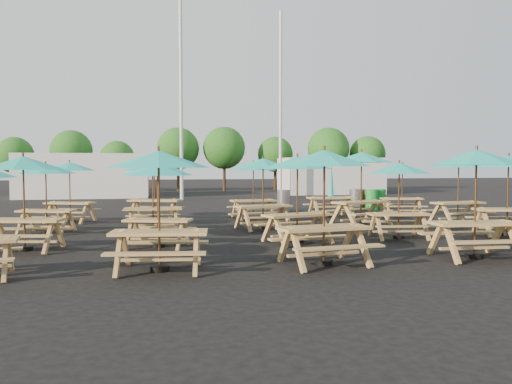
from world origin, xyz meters
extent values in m
plane|color=black|center=(0.00, 0.00, 0.00)|extent=(120.00, 120.00, 0.00)
cube|color=#B48250|center=(-6.52, -3.06, 0.73)|extent=(1.87, 1.01, 0.06)
cube|color=#B48250|center=(-6.64, -3.70, 0.44)|extent=(1.79, 0.57, 0.04)
cube|color=#B48250|center=(-6.40, -2.42, 0.44)|extent=(1.79, 0.57, 0.04)
cylinder|color=black|center=(-6.52, -3.06, 0.05)|extent=(0.36, 0.36, 0.10)
cylinder|color=brown|center=(-6.52, -3.06, 1.13)|extent=(0.04, 0.04, 2.27)
cone|color=#1FB0A5|center=(-6.52, -3.06, 2.09)|extent=(2.23, 2.23, 0.32)
cube|color=#B48250|center=(-6.68, 0.14, 0.68)|extent=(1.75, 0.98, 0.05)
cube|color=#B48250|center=(-6.81, -0.45, 0.41)|extent=(1.66, 0.58, 0.04)
cube|color=#B48250|center=(-6.55, 0.72, 0.41)|extent=(1.66, 0.58, 0.04)
cylinder|color=black|center=(-6.68, 0.14, 0.05)|extent=(0.33, 0.33, 0.09)
cylinder|color=brown|center=(-6.68, 0.14, 1.05)|extent=(0.04, 0.04, 2.10)
cone|color=#1FB0A5|center=(-6.68, 0.14, 1.94)|extent=(2.11, 2.11, 0.29)
cube|color=#B48250|center=(-6.47, 2.94, 0.70)|extent=(1.82, 1.18, 0.06)
cube|color=#B48250|center=(-6.67, 2.35, 0.43)|extent=(1.69, 0.78, 0.04)
cube|color=#B48250|center=(-6.26, 3.53, 0.43)|extent=(1.69, 0.78, 0.04)
cylinder|color=black|center=(-6.47, 2.94, 0.05)|extent=(0.34, 0.34, 0.09)
cylinder|color=brown|center=(-6.47, 2.94, 1.09)|extent=(0.04, 0.04, 2.18)
cone|color=#1FB0A5|center=(-6.47, 2.94, 2.00)|extent=(2.32, 2.32, 0.30)
cube|color=#B48250|center=(-3.38, -6.05, 0.75)|extent=(1.90, 0.94, 0.06)
cube|color=#B48250|center=(-3.47, -6.72, 0.46)|extent=(1.84, 0.49, 0.04)
cube|color=#B48250|center=(-3.29, -5.39, 0.46)|extent=(1.84, 0.49, 0.04)
cylinder|color=black|center=(-3.38, -6.05, 0.05)|extent=(0.36, 0.36, 0.10)
cylinder|color=brown|center=(-3.38, -6.05, 1.17)|extent=(0.04, 0.04, 2.33)
cone|color=#1FB0A5|center=(-3.38, -6.05, 2.15)|extent=(2.20, 2.20, 0.32)
cube|color=#B48250|center=(-3.40, -3.15, 0.68)|extent=(1.76, 1.11, 0.05)
cube|color=#B48250|center=(-3.59, -3.73, 0.41)|extent=(1.63, 0.72, 0.04)
cube|color=#B48250|center=(-3.22, -2.58, 0.41)|extent=(1.63, 0.72, 0.04)
cylinder|color=black|center=(-3.40, -3.15, 0.05)|extent=(0.33, 0.33, 0.09)
cylinder|color=brown|center=(-3.40, -3.15, 1.05)|extent=(0.04, 0.04, 2.10)
cone|color=#1FB0A5|center=(-3.40, -3.15, 1.93)|extent=(2.21, 2.21, 0.29)
cube|color=#B48250|center=(-3.55, -0.15, 0.71)|extent=(1.73, 0.68, 0.06)
cube|color=#B48250|center=(-3.55, -0.79, 0.43)|extent=(1.73, 0.24, 0.04)
cube|color=#B48250|center=(-3.55, 0.48, 0.43)|extent=(1.73, 0.24, 0.04)
cylinder|color=black|center=(-3.55, -0.15, 0.05)|extent=(0.35, 0.35, 0.10)
cylinder|color=brown|center=(-3.55, -0.15, 1.10)|extent=(0.04, 0.04, 2.21)
cone|color=#1FB0A5|center=(-3.55, -0.15, 2.03)|extent=(1.86, 1.86, 0.31)
cube|color=#B48250|center=(-3.52, 2.86, 0.76)|extent=(1.98, 1.23, 0.06)
cube|color=#B48250|center=(-3.72, 2.21, 0.46)|extent=(1.84, 0.79, 0.04)
cube|color=#B48250|center=(-3.32, 3.51, 0.46)|extent=(1.84, 0.79, 0.04)
cylinder|color=black|center=(-3.52, 2.86, 0.05)|extent=(0.37, 0.37, 0.10)
cylinder|color=brown|center=(-3.52, 2.86, 1.18)|extent=(0.05, 0.05, 2.36)
cone|color=#1FB0A5|center=(-3.52, 2.86, 2.17)|extent=(2.47, 2.47, 0.33)
cube|color=#B48250|center=(-0.10, -6.08, 0.76)|extent=(1.93, 0.96, 0.06)
cube|color=#B48250|center=(0.00, -6.76, 0.46)|extent=(1.87, 0.50, 0.04)
cube|color=#B48250|center=(-0.19, -5.41, 0.46)|extent=(1.87, 0.50, 0.04)
cylinder|color=black|center=(-0.10, -6.08, 0.05)|extent=(0.37, 0.37, 0.10)
cylinder|color=brown|center=(-0.10, -6.08, 1.18)|extent=(0.05, 0.05, 2.36)
cone|color=#1FB0A5|center=(-0.10, -6.08, 2.18)|extent=(2.23, 2.23, 0.33)
cube|color=#B48250|center=(0.18, -3.16, 0.73)|extent=(1.91, 1.15, 0.06)
cube|color=#B48250|center=(0.35, -3.79, 0.45)|extent=(1.79, 0.72, 0.04)
cube|color=#B48250|center=(0.00, -2.53, 0.45)|extent=(1.79, 0.72, 0.04)
cylinder|color=black|center=(0.18, -3.16, 0.05)|extent=(0.36, 0.36, 0.10)
cylinder|color=brown|center=(0.18, -3.16, 1.14)|extent=(0.04, 0.04, 2.28)
cone|color=#1FB0A5|center=(0.18, -3.16, 2.10)|extent=(2.36, 2.36, 0.32)
cube|color=#B48250|center=(-0.10, -0.18, 0.73)|extent=(1.90, 1.08, 0.06)
cube|color=#B48250|center=(0.05, -0.81, 0.45)|extent=(1.80, 0.65, 0.04)
cube|color=#B48250|center=(-0.25, 0.46, 0.45)|extent=(1.80, 0.65, 0.04)
cylinder|color=black|center=(-0.10, -0.18, 0.05)|extent=(0.36, 0.36, 0.10)
cylinder|color=brown|center=(-0.10, -0.18, 1.14)|extent=(0.04, 0.04, 2.28)
cone|color=#1FB0A5|center=(-0.10, -0.18, 2.10)|extent=(2.30, 2.30, 0.32)
cube|color=#B48250|center=(0.17, 2.90, 0.70)|extent=(1.77, 0.86, 0.06)
cube|color=#B48250|center=(0.25, 2.28, 0.43)|extent=(1.72, 0.44, 0.04)
cube|color=#B48250|center=(0.10, 3.52, 0.43)|extent=(1.72, 0.44, 0.04)
cylinder|color=black|center=(0.17, 2.90, 0.05)|extent=(0.34, 0.34, 0.09)
cylinder|color=brown|center=(0.17, 2.90, 1.09)|extent=(0.04, 0.04, 2.17)
cone|color=#1FB0A5|center=(0.17, 2.90, 2.00)|extent=(2.03, 2.03, 0.30)
cube|color=#B48250|center=(3.38, -6.03, 0.77)|extent=(1.91, 0.84, 0.06)
cube|color=#B48250|center=(3.34, -6.72, 0.47)|extent=(1.89, 0.37, 0.04)
cube|color=#B48250|center=(3.42, -5.35, 0.47)|extent=(1.89, 0.37, 0.04)
cylinder|color=black|center=(3.38, -6.03, 0.05)|extent=(0.37, 0.37, 0.10)
cylinder|color=brown|center=(3.38, -6.03, 1.20)|extent=(0.05, 0.05, 2.39)
cone|color=#1FB0A5|center=(3.38, -6.03, 2.21)|extent=(2.12, 2.12, 0.33)
cube|color=#B48250|center=(3.15, -2.97, 0.68)|extent=(1.72, 0.82, 0.06)
cube|color=#B48250|center=(3.09, -3.57, 0.42)|extent=(1.68, 0.41, 0.04)
cube|color=#B48250|center=(3.22, -2.36, 0.42)|extent=(1.68, 0.41, 0.04)
cylinder|color=black|center=(3.15, -2.97, 0.05)|extent=(0.33, 0.33, 0.09)
cylinder|color=brown|center=(3.15, -2.97, 1.06)|extent=(0.04, 0.04, 2.13)
cone|color=#1FB0A5|center=(3.15, -2.97, 1.96)|extent=(1.96, 1.96, 0.30)
cube|color=#B48250|center=(3.27, -0.08, 0.81)|extent=(2.10, 1.37, 0.07)
cube|color=#B48250|center=(3.51, -0.76, 0.49)|extent=(1.94, 0.91, 0.04)
cube|color=#B48250|center=(3.03, 0.60, 0.49)|extent=(1.94, 0.91, 0.04)
cylinder|color=black|center=(3.27, -0.08, 0.05)|extent=(0.39, 0.39, 0.11)
cylinder|color=brown|center=(3.27, -0.08, 1.25)|extent=(0.05, 0.05, 2.51)
cone|color=#1FB0A5|center=(3.27, -0.08, 2.31)|extent=(2.68, 2.68, 0.35)
cube|color=#B48250|center=(3.34, 3.05, 0.75)|extent=(1.84, 0.73, 0.06)
cube|color=#B48250|center=(3.35, 2.37, 0.46)|extent=(1.84, 0.27, 0.04)
cube|color=#B48250|center=(3.33, 3.72, 0.46)|extent=(1.84, 0.27, 0.04)
cylinder|color=black|center=(3.34, 3.05, 0.05)|extent=(0.37, 0.37, 0.10)
cylinder|color=brown|center=(3.34, 3.05, 1.17)|extent=(0.04, 0.04, 2.34)
cone|color=#1FB0A5|center=(3.34, 3.05, 1.58)|extent=(0.22, 0.22, 1.53)
cube|color=#B48250|center=(6.57, -2.96, 0.75)|extent=(1.95, 1.13, 0.06)
cube|color=#B48250|center=(6.74, -2.31, 0.46)|extent=(1.84, 0.68, 0.04)
cylinder|color=black|center=(6.57, -2.96, 0.05)|extent=(0.37, 0.37, 0.10)
cylinder|color=brown|center=(6.57, -2.96, 1.17)|extent=(0.04, 0.04, 2.34)
cone|color=#1FB0A5|center=(6.57, -2.96, 2.15)|extent=(2.37, 2.37, 0.33)
cube|color=#B48250|center=(6.79, -0.20, 0.74)|extent=(1.89, 0.95, 0.06)
cube|color=#B48250|center=(6.88, -0.86, 0.45)|extent=(1.83, 0.50, 0.04)
cube|color=#B48250|center=(6.70, 0.46, 0.45)|extent=(1.83, 0.50, 0.04)
cylinder|color=black|center=(6.79, -0.20, 0.05)|extent=(0.36, 0.36, 0.10)
cylinder|color=brown|center=(6.79, -0.20, 1.16)|extent=(0.04, 0.04, 2.31)
cone|color=#1FB0A5|center=(6.79, -0.20, 2.13)|extent=(2.19, 2.19, 0.32)
cube|color=#B48250|center=(6.40, 3.06, 0.68)|extent=(1.76, 0.96, 0.06)
cube|color=#B48250|center=(6.28, 2.46, 0.42)|extent=(1.67, 0.55, 0.04)
cube|color=#B48250|center=(6.51, 3.66, 0.42)|extent=(1.67, 0.55, 0.04)
cylinder|color=black|center=(6.40, 3.06, 0.05)|extent=(0.33, 0.33, 0.09)
cylinder|color=brown|center=(6.40, 3.06, 1.06)|extent=(0.04, 0.04, 2.12)
cone|color=#1FB0A5|center=(6.40, 3.06, 1.96)|extent=(2.09, 2.09, 0.30)
cylinder|color=gray|center=(2.15, 5.95, 0.47)|extent=(0.59, 0.59, 0.94)
cylinder|color=#C83F0B|center=(5.74, 5.99, 0.47)|extent=(0.59, 0.59, 0.94)
cylinder|color=gray|center=(5.48, 5.68, 0.47)|extent=(0.59, 0.59, 0.94)
cylinder|color=#1A9234|center=(6.19, 5.51, 0.47)|extent=(0.59, 0.59, 0.94)
cylinder|color=#1A9234|center=(6.69, 5.81, 0.47)|extent=(0.59, 0.59, 0.94)
cylinder|color=silver|center=(-2.00, 14.00, 6.00)|extent=(0.20, 0.20, 12.00)
cylinder|color=silver|center=(4.50, 16.00, 6.00)|extent=(0.20, 0.20, 12.00)
cube|color=silver|center=(-8.00, 18.00, 1.40)|extent=(8.00, 4.00, 2.80)
cube|color=silver|center=(9.00, 19.00, 1.30)|extent=(7.00, 4.00, 2.60)
cylinder|color=#382314|center=(-14.07, 25.25, 0.96)|extent=(0.24, 0.24, 1.92)
sphere|color=#1E5919|center=(-14.07, 25.25, 2.84)|extent=(2.80, 2.80, 2.80)
cylinder|color=#382314|center=(-9.74, 23.90, 1.07)|extent=(0.24, 0.24, 2.14)
sphere|color=#1E5919|center=(-9.74, 23.90, 3.16)|extent=(3.11, 3.11, 3.11)
cylinder|color=#382314|center=(-6.39, 23.65, 0.89)|extent=(0.24, 0.24, 1.78)
sphere|color=#1E5919|center=(-6.39, 23.65, 2.63)|extent=(2.59, 2.59, 2.59)
cylinder|color=#382314|center=(-1.75, 24.72, 1.16)|extent=(0.24, 0.24, 2.31)
sphere|color=#1E5919|center=(-1.75, 24.72, 3.41)|extent=(3.36, 3.36, 3.36)
cylinder|color=#382314|center=(1.90, 24.26, 1.17)|extent=(0.24, 0.24, 2.35)
sphere|color=#1E5919|center=(1.90, 24.26, 3.47)|extent=(3.41, 3.41, 3.41)
cylinder|color=#382314|center=(6.22, 24.67, 1.01)|extent=(0.24, 0.24, 2.02)
sphere|color=#1E5919|center=(6.22, 24.67, 2.98)|extent=(2.94, 2.94, 2.94)
cylinder|color=#382314|center=(10.23, 22.90, 1.16)|extent=(0.24, 0.24, 2.32)
sphere|color=#1E5919|center=(10.23, 22.90, 3.43)|extent=(3.38, 3.38, 3.38)
cylinder|color=#382314|center=(13.63, 22.92, 1.02)|extent=(0.24, 0.24, 2.03)
sphere|color=#1E5919|center=(13.63, 22.92, 3.00)|extent=(2.95, 2.95, 2.95)
camera|label=1|loc=(-3.41, -15.70, 2.02)|focal=35.00mm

